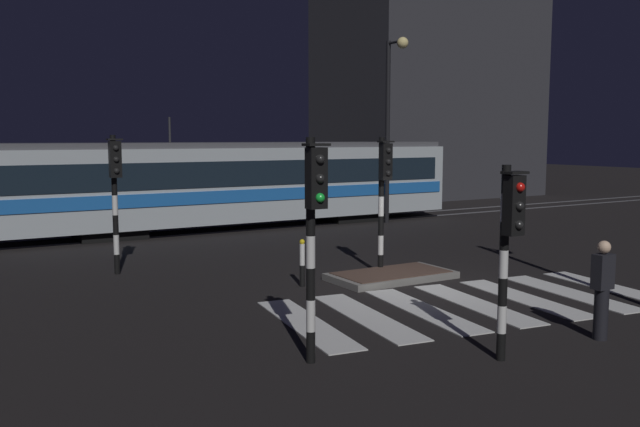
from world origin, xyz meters
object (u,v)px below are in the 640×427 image
object	(u,v)px
tram	(240,182)
traffic_light_median_centre	(383,185)
bollard_island_edge	(302,263)
traffic_light_corner_far_left	(115,183)
traffic_light_corner_near_left	(314,216)
traffic_light_kerb_mid_left	(509,234)
street_lamp_trackside_right	(392,108)
pedestrian_waiting_at_kerb	(602,289)

from	to	relation	value
tram	traffic_light_median_centre	bearing A→B (deg)	-92.79
bollard_island_edge	traffic_light_corner_far_left	bearing A→B (deg)	132.91
traffic_light_corner_near_left	traffic_light_kerb_mid_left	world-z (taller)	traffic_light_corner_near_left
traffic_light_corner_far_left	bollard_island_edge	distance (m)	5.18
traffic_light_corner_far_left	traffic_light_median_centre	bearing A→B (deg)	-30.71
traffic_light_corner_far_left	tram	xyz separation A→B (m)	(6.21, 6.39, -0.56)
street_lamp_trackside_right	pedestrian_waiting_at_kerb	bearing A→B (deg)	-113.56
traffic_light_kerb_mid_left	tram	distance (m)	16.38
traffic_light_corner_near_left	traffic_light_kerb_mid_left	xyz separation A→B (m)	(2.59, -1.42, -0.28)
pedestrian_waiting_at_kerb	bollard_island_edge	bearing A→B (deg)	111.09
traffic_light_median_centre	traffic_light_corner_far_left	xyz separation A→B (m)	(-5.73, 3.41, 0.04)
traffic_light_corner_near_left	street_lamp_trackside_right	xyz separation A→B (m)	(11.12, 12.95, 2.32)
traffic_light_corner_near_left	street_lamp_trackside_right	size ratio (longest dim) A/B	0.48
bollard_island_edge	traffic_light_corner_near_left	bearing A→B (deg)	-117.42
traffic_light_corner_near_left	traffic_light_corner_far_left	distance (m)	8.37
traffic_light_corner_far_left	tram	distance (m)	8.93
traffic_light_kerb_mid_left	street_lamp_trackside_right	bearing A→B (deg)	59.32
tram	pedestrian_waiting_at_kerb	world-z (taller)	tram
street_lamp_trackside_right	bollard_island_edge	xyz separation A→B (m)	(-8.65, -8.19, -4.03)
traffic_light_median_centre	traffic_light_kerb_mid_left	distance (m)	6.75
traffic_light_median_centre	bollard_island_edge	distance (m)	2.97
street_lamp_trackside_right	pedestrian_waiting_at_kerb	size ratio (longest dim) A/B	4.24
traffic_light_corner_far_left	street_lamp_trackside_right	world-z (taller)	street_lamp_trackside_right
traffic_light_corner_far_left	tram	world-z (taller)	tram
traffic_light_median_centre	street_lamp_trackside_right	bearing A→B (deg)	52.17
traffic_light_kerb_mid_left	bollard_island_edge	size ratio (longest dim) A/B	2.73
traffic_light_corner_far_left	traffic_light_kerb_mid_left	xyz separation A→B (m)	(3.44, -9.75, -0.31)
tram	traffic_light_corner_near_left	bearing A→B (deg)	-110.00
pedestrian_waiting_at_kerb	traffic_light_kerb_mid_left	bearing A→B (deg)	-179.95
traffic_light_median_centre	pedestrian_waiting_at_kerb	bearing A→B (deg)	-90.29
traffic_light_corner_near_left	bollard_island_edge	xyz separation A→B (m)	(2.47, 4.76, -1.71)
traffic_light_corner_near_left	pedestrian_waiting_at_kerb	distance (m)	5.24
tram	bollard_island_edge	bearing A→B (deg)	-106.18
street_lamp_trackside_right	tram	size ratio (longest dim) A/B	0.40
street_lamp_trackside_right	traffic_light_kerb_mid_left	bearing A→B (deg)	-120.68
pedestrian_waiting_at_kerb	bollard_island_edge	distance (m)	6.63
traffic_light_median_centre	traffic_light_kerb_mid_left	world-z (taller)	traffic_light_median_centre
traffic_light_corner_near_left	traffic_light_median_centre	bearing A→B (deg)	45.25
traffic_light_corner_near_left	traffic_light_kerb_mid_left	size ratio (longest dim) A/B	1.14
tram	traffic_light_kerb_mid_left	bearing A→B (deg)	-99.74
traffic_light_median_centre	street_lamp_trackside_right	distance (m)	10.42
traffic_light_kerb_mid_left	tram	bearing A→B (deg)	80.26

